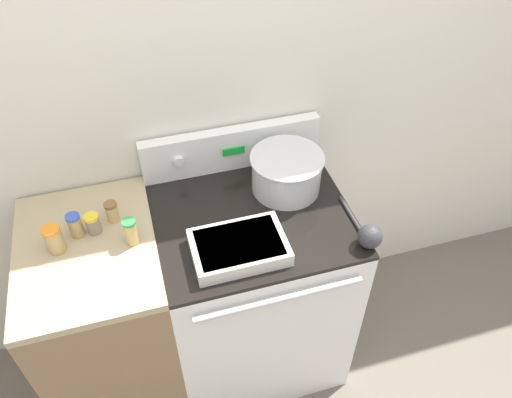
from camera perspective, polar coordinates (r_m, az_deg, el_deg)
kitchen_wall at (r=1.95m, az=-3.45°, el=11.89°), size 8.00×0.05×2.50m
stove_range at (r=2.23m, az=-0.38°, el=-10.27°), size 0.73×0.67×0.94m
control_panel at (r=2.03m, az=-2.79°, el=5.81°), size 0.73×0.07×0.18m
side_counter at (r=2.22m, az=-16.20°, el=-13.38°), size 0.49×0.64×0.95m
mixing_bowl at (r=1.93m, az=3.51°, el=3.26°), size 0.29×0.29×0.16m
casserole_dish at (r=1.73m, az=-1.95°, el=-5.47°), size 0.33×0.22×0.06m
ladle at (r=1.79m, az=12.76°, el=-4.06°), size 0.09×0.29×0.09m
spice_jar_green_cap at (r=1.78m, az=-14.11°, el=-3.65°), size 0.05×0.05×0.11m
spice_jar_brown_cap at (r=1.88m, az=-16.14°, el=-1.39°), size 0.05×0.05×0.08m
spice_jar_yellow_cap at (r=1.86m, az=-18.13°, el=-2.67°), size 0.05×0.05×0.08m
spice_jar_blue_cap at (r=1.86m, az=-19.95°, el=-2.84°), size 0.05×0.05×0.10m
spice_jar_orange_cap at (r=1.84m, az=-22.08°, el=-4.28°), size 0.06×0.06×0.11m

